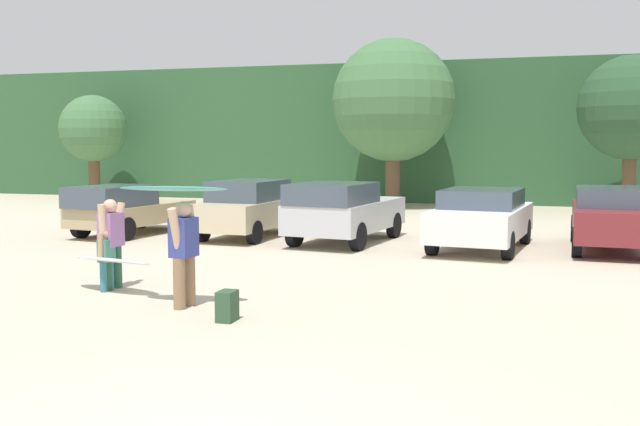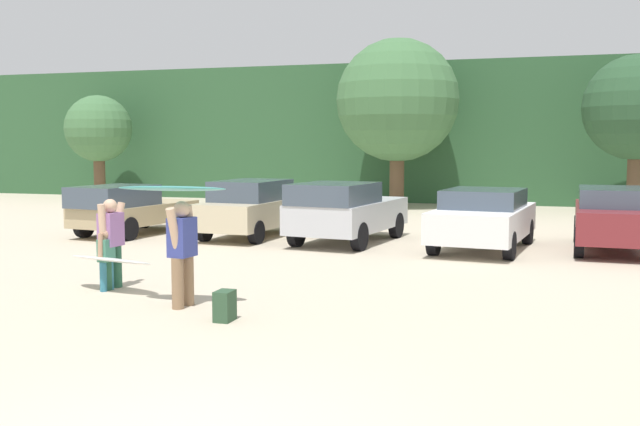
{
  "view_description": "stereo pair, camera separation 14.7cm",
  "coord_description": "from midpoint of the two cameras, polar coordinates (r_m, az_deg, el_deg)",
  "views": [
    {
      "loc": [
        2.69,
        -5.26,
        2.58
      ],
      "look_at": [
        -1.33,
        8.14,
        1.25
      ],
      "focal_mm": 40.71,
      "sensor_mm": 36.0,
      "label": 1
    },
    {
      "loc": [
        2.83,
        -5.22,
        2.58
      ],
      "look_at": [
        -1.33,
        8.14,
        1.25
      ],
      "focal_mm": 40.71,
      "sensor_mm": 36.0,
      "label": 2
    }
  ],
  "objects": [
    {
      "name": "surfboard_teal",
      "position": [
        11.58,
        -11.23,
        1.9
      ],
      "size": [
        1.82,
        0.73,
        0.14
      ],
      "rotation": [
        0.0,
        0.0,
        3.27
      ],
      "color": "teal"
    },
    {
      "name": "parked_car_champagne",
      "position": [
        20.29,
        -5.18,
        0.46
      ],
      "size": [
        1.96,
        4.06,
        1.59
      ],
      "rotation": [
        0.0,
        0.0,
        1.51
      ],
      "color": "beige",
      "rests_on": "ground_plane"
    },
    {
      "name": "parked_car_white",
      "position": [
        18.25,
        12.96,
        -0.35
      ],
      "size": [
        2.4,
        4.52,
        1.49
      ],
      "rotation": [
        0.0,
        0.0,
        1.46
      ],
      "color": "white",
      "rests_on": "ground_plane"
    },
    {
      "name": "surfboard_white",
      "position": [
        13.19,
        -15.83,
        -3.55
      ],
      "size": [
        1.92,
        0.9,
        0.17
      ],
      "rotation": [
        0.0,
        0.0,
        2.93
      ],
      "color": "white"
    },
    {
      "name": "hillside_ridge",
      "position": [
        37.76,
        13.18,
        6.05
      ],
      "size": [
        108.0,
        12.0,
        6.18
      ],
      "primitive_type": "cube",
      "color": "#2D5633",
      "rests_on": "ground_plane"
    },
    {
      "name": "person_adult",
      "position": [
        11.66,
        -10.42,
        -2.68
      ],
      "size": [
        0.35,
        0.76,
        1.69
      ],
      "rotation": [
        0.0,
        0.0,
        3.04
      ],
      "color": "#8C6B4C",
      "rests_on": "ground_plane"
    },
    {
      "name": "person_child",
      "position": [
        13.33,
        -16.15,
        -3.29
      ],
      "size": [
        0.22,
        0.43,
        1.08
      ],
      "rotation": [
        0.0,
        0.0,
        3.04
      ],
      "color": "teal",
      "rests_on": "ground_plane"
    },
    {
      "name": "tree_center",
      "position": [
        29.85,
        6.26,
        8.76
      ],
      "size": [
        4.97,
        4.97,
        6.84
      ],
      "color": "brown",
      "rests_on": "ground_plane"
    },
    {
      "name": "person_companion",
      "position": [
        13.44,
        -15.8,
        -1.92
      ],
      "size": [
        0.33,
        0.69,
        1.62
      ],
      "rotation": [
        0.0,
        0.0,
        3.04
      ],
      "color": "#26593F",
      "rests_on": "ground_plane"
    },
    {
      "name": "tree_ridge_back",
      "position": [
        35.32,
        -16.92,
        6.3
      ],
      "size": [
        3.08,
        3.08,
        4.85
      ],
      "color": "brown",
      "rests_on": "ground_plane"
    },
    {
      "name": "parked_car_silver",
      "position": [
        18.93,
        2.21,
        0.19
      ],
      "size": [
        2.45,
        4.37,
        1.61
      ],
      "rotation": [
        0.0,
        0.0,
        1.44
      ],
      "color": "silver",
      "rests_on": "ground_plane"
    },
    {
      "name": "parked_car_maroon",
      "position": [
        19.0,
        22.23,
        -0.26
      ],
      "size": [
        1.87,
        4.36,
        1.53
      ],
      "rotation": [
        0.0,
        0.0,
        1.54
      ],
      "color": "maroon",
      "rests_on": "ground_plane"
    },
    {
      "name": "parked_car_tan",
      "position": [
        21.32,
        -14.6,
        0.36
      ],
      "size": [
        2.18,
        4.21,
        1.44
      ],
      "rotation": [
        0.0,
        0.0,
        1.44
      ],
      "color": "tan",
      "rests_on": "ground_plane"
    },
    {
      "name": "tree_center_right",
      "position": [
        28.76,
        23.77,
        7.56
      ],
      "size": [
        3.8,
        3.8,
        5.81
      ],
      "color": "brown",
      "rests_on": "ground_plane"
    },
    {
      "name": "backpack_dropped",
      "position": [
        10.77,
        -7.11,
        -7.25
      ],
      "size": [
        0.24,
        0.34,
        0.45
      ],
      "color": "#2D4C33",
      "rests_on": "ground_plane"
    }
  ]
}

